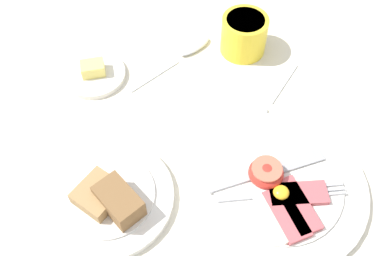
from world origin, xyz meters
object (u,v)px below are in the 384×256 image
Objects in this scene: breakfast_plate at (277,187)px; bread_plate at (108,197)px; butter_dish at (94,74)px; teaspoon_by_saucer at (263,111)px; teaspoon_near_cup at (186,53)px; sugar_cup at (244,34)px.

breakfast_plate is 1.38× the size of bread_plate.
teaspoon_by_saucer is at bearing -16.37° from butter_dish.
butter_dish is at bearing 101.36° from bread_plate.
sugar_cup is at bearing -33.35° from teaspoon_near_cup.
butter_dish is at bearing 156.37° from teaspoon_near_cup.
sugar_cup reaches higher than teaspoon_near_cup.
bread_plate is (-0.25, -0.02, 0.00)m from breakfast_plate.
bread_plate reaches higher than breakfast_plate.
teaspoon_by_saucer is (-0.00, 0.15, -0.01)m from breakfast_plate.
breakfast_plate is 0.25m from bread_plate.
breakfast_plate is at bearing 3.53° from bread_plate.
breakfast_plate reaches higher than teaspoon_by_saucer.
bread_plate reaches higher than butter_dish.
breakfast_plate is at bearing -38.11° from butter_dish.
breakfast_plate is 0.15m from teaspoon_by_saucer.
butter_dish is (-0.27, -0.07, -0.03)m from sugar_cup.
bread_plate is 0.29m from teaspoon_by_saucer.
breakfast_plate is at bearing -84.80° from sugar_cup.
teaspoon_near_cup is (-0.11, -0.01, -0.03)m from sugar_cup.
sugar_cup is 0.28m from butter_dish.
teaspoon_near_cup is at bearing -104.32° from teaspoon_by_saucer.
sugar_cup reaches higher than butter_dish.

